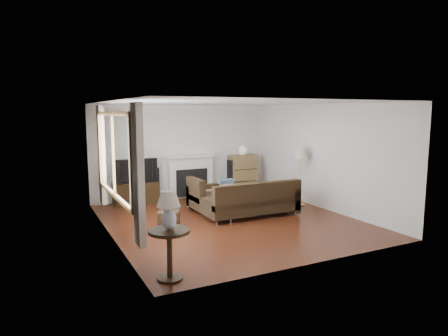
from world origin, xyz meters
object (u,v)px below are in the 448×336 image
bookshelf (243,174)px  floor_lamp (300,176)px  sectional_sofa (251,200)px  side_table (170,255)px  coffee_table (221,197)px  tv_stand (136,193)px

bookshelf → floor_lamp: (0.51, -2.01, 0.18)m
sectional_sofa → side_table: (-2.73, -2.44, -0.02)m
coffee_table → floor_lamp: floor_lamp is taller
tv_stand → bookshelf: 3.13m
bookshelf → side_table: size_ratio=1.52×
sectional_sofa → coffee_table: sectional_sofa is taller
bookshelf → coffee_table: bookshelf is taller
coffee_table → floor_lamp: 2.02m
coffee_table → side_table: side_table is taller
tv_stand → side_table: (-0.74, -4.80, 0.08)m
coffee_table → tv_stand: bearing=158.3°
tv_stand → coffee_table: tv_stand is taller
bookshelf → sectional_sofa: bookshelf is taller
side_table → coffee_table: bearing=54.5°
sectional_sofa → bookshelf: bearing=64.8°
bookshelf → floor_lamp: size_ratio=0.75×
bookshelf → sectional_sofa: 2.67m
coffee_table → floor_lamp: (1.81, -0.75, 0.48)m
tv_stand → floor_lamp: bearing=-28.3°
sectional_sofa → floor_lamp: 1.72m
bookshelf → sectional_sofa: (-1.13, -2.41, -0.17)m
bookshelf → sectional_sofa: size_ratio=0.47×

